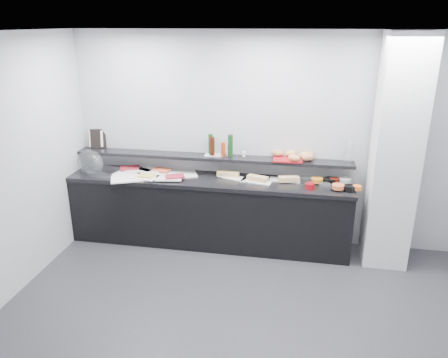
% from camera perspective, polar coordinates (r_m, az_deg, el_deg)
% --- Properties ---
extents(ground, '(5.00, 5.00, 0.00)m').
position_cam_1_polar(ground, '(4.41, 2.48, -19.24)').
color(ground, '#2D2D30').
rests_on(ground, ground).
extents(back_wall, '(5.00, 0.02, 2.70)m').
position_cam_1_polar(back_wall, '(5.60, 5.58, 4.97)').
color(back_wall, '#ACAEB4').
rests_on(back_wall, ground).
extents(ceiling, '(5.00, 5.00, 0.00)m').
position_cam_1_polar(ceiling, '(3.42, 3.17, 18.53)').
color(ceiling, white).
rests_on(ceiling, back_wall).
extents(column, '(0.50, 0.50, 2.70)m').
position_cam_1_polar(column, '(5.35, 21.47, 2.96)').
color(column, silver).
rests_on(column, ground).
extents(buffet_cabinet, '(3.60, 0.60, 0.85)m').
position_cam_1_polar(buffet_cabinet, '(5.72, -2.01, -4.43)').
color(buffet_cabinet, black).
rests_on(buffet_cabinet, ground).
extents(counter_top, '(3.62, 0.62, 0.05)m').
position_cam_1_polar(counter_top, '(5.56, -2.07, -0.19)').
color(counter_top, black).
rests_on(counter_top, buffet_cabinet).
extents(wall_shelf, '(3.60, 0.25, 0.04)m').
position_cam_1_polar(wall_shelf, '(5.64, -1.72, 2.84)').
color(wall_shelf, black).
rests_on(wall_shelf, back_wall).
extents(cloche_base, '(0.46, 0.36, 0.04)m').
position_cam_1_polar(cloche_base, '(6.00, -15.18, 1.11)').
color(cloche_base, '#B2B5BA').
rests_on(cloche_base, counter_top).
extents(cloche_dome, '(0.47, 0.39, 0.34)m').
position_cam_1_polar(cloche_dome, '(6.04, -17.06, 2.08)').
color(cloche_dome, white).
rests_on(cloche_dome, cloche_base).
extents(linen_runner, '(1.20, 0.90, 0.01)m').
position_cam_1_polar(linen_runner, '(5.77, -9.16, 0.67)').
color(linen_runner, silver).
rests_on(linen_runner, counter_top).
extents(platter_meat_a, '(0.39, 0.34, 0.01)m').
position_cam_1_polar(platter_meat_a, '(5.89, -11.19, 1.12)').
color(platter_meat_a, silver).
rests_on(platter_meat_a, linen_runner).
extents(food_meat_a, '(0.28, 0.23, 0.02)m').
position_cam_1_polar(food_meat_a, '(5.97, -12.22, 1.46)').
color(food_meat_a, maroon).
rests_on(food_meat_a, platter_meat_a).
extents(platter_salmon, '(0.38, 0.32, 0.01)m').
position_cam_1_polar(platter_salmon, '(5.90, -9.46, 1.23)').
color(platter_salmon, white).
rests_on(platter_salmon, linen_runner).
extents(food_salmon, '(0.24, 0.19, 0.02)m').
position_cam_1_polar(food_salmon, '(5.81, -8.13, 1.22)').
color(food_salmon, '#F85D32').
rests_on(food_salmon, platter_salmon).
extents(platter_cheese, '(0.36, 0.27, 0.01)m').
position_cam_1_polar(platter_cheese, '(5.62, -10.30, 0.26)').
color(platter_cheese, white).
rests_on(platter_cheese, linen_runner).
extents(food_cheese, '(0.22, 0.15, 0.02)m').
position_cam_1_polar(food_cheese, '(5.61, -10.07, 0.42)').
color(food_cheese, '#D5BD52').
rests_on(food_cheese, platter_cheese).
extents(platter_meat_b, '(0.36, 0.27, 0.01)m').
position_cam_1_polar(platter_meat_b, '(5.54, -7.21, 0.13)').
color(platter_meat_b, white).
rests_on(platter_meat_b, linen_runner).
extents(food_meat_b, '(0.28, 0.23, 0.02)m').
position_cam_1_polar(food_meat_b, '(5.53, -6.44, 0.33)').
color(food_meat_b, maroon).
rests_on(food_meat_b, platter_meat_b).
extents(sandwich_plate_left, '(0.38, 0.27, 0.01)m').
position_cam_1_polar(sandwich_plate_left, '(5.56, 1.16, 0.20)').
color(sandwich_plate_left, white).
rests_on(sandwich_plate_left, counter_top).
extents(sandwich_food_left, '(0.28, 0.12, 0.06)m').
position_cam_1_polar(sandwich_food_left, '(5.58, 0.54, 0.68)').
color(sandwich_food_left, tan).
rests_on(sandwich_food_left, sandwich_plate_left).
extents(tongs_left, '(0.15, 0.07, 0.01)m').
position_cam_1_polar(tongs_left, '(5.56, 0.08, 0.32)').
color(tongs_left, silver).
rests_on(tongs_left, sandwich_plate_left).
extents(sandwich_plate_mid, '(0.41, 0.23, 0.01)m').
position_cam_1_polar(sandwich_plate_mid, '(5.44, 4.22, -0.33)').
color(sandwich_plate_mid, silver).
rests_on(sandwich_plate_mid, counter_top).
extents(sandwich_food_mid, '(0.28, 0.18, 0.06)m').
position_cam_1_polar(sandwich_food_mid, '(5.43, 4.40, 0.08)').
color(sandwich_food_mid, tan).
rests_on(sandwich_food_mid, sandwich_plate_mid).
extents(tongs_mid, '(0.16, 0.03, 0.01)m').
position_cam_1_polar(tongs_mid, '(5.38, 3.44, -0.38)').
color(tongs_mid, '#B3B6BA').
rests_on(tongs_mid, sandwich_plate_mid).
extents(sandwich_plate_right, '(0.38, 0.16, 0.01)m').
position_cam_1_polar(sandwich_plate_right, '(5.53, 7.96, -0.13)').
color(sandwich_plate_right, silver).
rests_on(sandwich_plate_right, counter_top).
extents(sandwich_food_right, '(0.27, 0.16, 0.06)m').
position_cam_1_polar(sandwich_food_right, '(5.46, 8.47, 0.00)').
color(sandwich_food_right, tan).
rests_on(sandwich_food_right, sandwich_plate_right).
extents(tongs_right, '(0.15, 0.06, 0.01)m').
position_cam_1_polar(tongs_right, '(5.43, 8.36, -0.40)').
color(tongs_right, silver).
rests_on(tongs_right, sandwich_plate_right).
extents(bowl_glass_fruit, '(0.19, 0.19, 0.07)m').
position_cam_1_polar(bowl_glass_fruit, '(5.49, 10.77, -0.14)').
color(bowl_glass_fruit, white).
rests_on(bowl_glass_fruit, counter_top).
extents(fill_glass_fruit, '(0.16, 0.16, 0.05)m').
position_cam_1_polar(fill_glass_fruit, '(5.47, 12.06, -0.14)').
color(fill_glass_fruit, orange).
rests_on(fill_glass_fruit, bowl_glass_fruit).
extents(bowl_black_jam, '(0.20, 0.20, 0.07)m').
position_cam_1_polar(bowl_black_jam, '(5.51, 13.66, -0.26)').
color(bowl_black_jam, black).
rests_on(bowl_black_jam, counter_top).
extents(fill_black_jam, '(0.13, 0.13, 0.05)m').
position_cam_1_polar(fill_black_jam, '(5.52, 14.22, -0.14)').
color(fill_black_jam, '#52140B').
rests_on(fill_black_jam, bowl_black_jam).
extents(bowl_glass_cream, '(0.22, 0.22, 0.07)m').
position_cam_1_polar(bowl_glass_cream, '(5.52, 15.83, -0.43)').
color(bowl_glass_cream, white).
rests_on(bowl_glass_cream, counter_top).
extents(fill_glass_cream, '(0.18, 0.18, 0.05)m').
position_cam_1_polar(fill_glass_cream, '(5.55, 15.50, -0.15)').
color(fill_glass_cream, silver).
rests_on(fill_glass_cream, bowl_glass_cream).
extents(bowl_red_jam, '(0.13, 0.13, 0.07)m').
position_cam_1_polar(bowl_red_jam, '(5.29, 11.14, -0.91)').
color(bowl_red_jam, maroon).
rests_on(bowl_red_jam, counter_top).
extents(fill_red_jam, '(0.13, 0.13, 0.05)m').
position_cam_1_polar(fill_red_jam, '(5.30, 11.11, -0.74)').
color(fill_red_jam, '#5D0D12').
rests_on(fill_red_jam, bowl_red_jam).
extents(bowl_glass_salmon, '(0.19, 0.19, 0.07)m').
position_cam_1_polar(bowl_glass_salmon, '(5.30, 13.05, -1.01)').
color(bowl_glass_salmon, white).
rests_on(bowl_glass_salmon, counter_top).
extents(fill_glass_salmon, '(0.18, 0.18, 0.05)m').
position_cam_1_polar(fill_glass_salmon, '(5.31, 14.68, -0.98)').
color(fill_glass_salmon, '#D26533').
rests_on(fill_glass_salmon, bowl_glass_salmon).
extents(bowl_black_fruit, '(0.17, 0.17, 0.07)m').
position_cam_1_polar(bowl_black_fruit, '(5.33, 16.05, -1.19)').
color(bowl_black_fruit, black).
rests_on(bowl_black_fruit, counter_top).
extents(fill_black_fruit, '(0.11, 0.11, 0.05)m').
position_cam_1_polar(fill_black_fruit, '(5.34, 16.99, -1.09)').
color(fill_black_fruit, orange).
rests_on(fill_black_fruit, bowl_black_fruit).
extents(framed_print, '(0.22, 0.12, 0.26)m').
position_cam_1_polar(framed_print, '(6.20, -16.11, 5.09)').
color(framed_print, black).
rests_on(framed_print, wall_shelf).
extents(print_art, '(0.19, 0.09, 0.22)m').
position_cam_1_polar(print_art, '(6.20, -16.37, 5.06)').
color(print_art, beige).
rests_on(print_art, framed_print).
extents(condiment_tray, '(0.25, 0.17, 0.01)m').
position_cam_1_polar(condiment_tray, '(5.65, -1.32, 3.17)').
color(condiment_tray, white).
rests_on(condiment_tray, wall_shelf).
extents(bottle_green_a, '(0.07, 0.07, 0.26)m').
position_cam_1_polar(bottle_green_a, '(5.65, -1.76, 4.58)').
color(bottle_green_a, '#123D10').
rests_on(bottle_green_a, condiment_tray).
extents(bottle_brown, '(0.07, 0.07, 0.24)m').
position_cam_1_polar(bottle_brown, '(5.58, -1.56, 4.30)').
color(bottle_brown, '#361309').
rests_on(bottle_brown, condiment_tray).
extents(bottle_green_b, '(0.07, 0.07, 0.28)m').
position_cam_1_polar(bottle_green_b, '(5.54, 0.84, 4.41)').
color(bottle_green_b, '#103D15').
rests_on(bottle_green_b, condiment_tray).
extents(bottle_hot, '(0.06, 0.06, 0.18)m').
position_cam_1_polar(bottle_hot, '(5.55, -0.13, 3.90)').
color(bottle_hot, '#B9320D').
rests_on(bottle_hot, condiment_tray).
extents(shaker_salt, '(0.04, 0.04, 0.07)m').
position_cam_1_polar(shaker_salt, '(5.58, 0.40, 3.40)').
color(shaker_salt, silver).
rests_on(shaker_salt, condiment_tray).
extents(shaker_pepper, '(0.04, 0.04, 0.07)m').
position_cam_1_polar(shaker_pepper, '(5.54, 2.61, 3.26)').
color(shaker_pepper, white).
rests_on(shaker_pepper, condiment_tray).
extents(bread_tray, '(0.37, 0.26, 0.02)m').
position_cam_1_polar(bread_tray, '(5.50, 8.32, 2.55)').
color(bread_tray, maroon).
rests_on(bread_tray, wall_shelf).
extents(bread_roll_nw, '(0.18, 0.14, 0.08)m').
position_cam_1_polar(bread_roll_nw, '(5.58, 7.00, 3.40)').
color(bread_roll_nw, '#B67345').
rests_on(bread_roll_nw, bread_tray).
extents(bread_roll_n, '(0.16, 0.12, 0.08)m').
position_cam_1_polar(bread_roll_n, '(5.58, 8.70, 3.30)').
color(bread_roll_n, tan).
rests_on(bread_roll_n, bread_tray).
extents(bread_roll_ne, '(0.15, 0.11, 0.08)m').
position_cam_1_polar(bread_roll_ne, '(5.58, 11.04, 3.16)').
color(bread_roll_ne, '#AF7A42').
rests_on(bread_roll_ne, bread_tray).
extents(bread_roll_sw, '(0.17, 0.13, 0.08)m').
position_cam_1_polar(bread_roll_sw, '(5.40, 9.14, 2.74)').
color(bread_roll_sw, '#C6824B').
rests_on(bread_roll_sw, bread_tray).
extents(bread_roll_s, '(0.13, 0.11, 0.08)m').
position_cam_1_polar(bread_roll_s, '(5.45, 10.74, 2.78)').
color(bread_roll_s, '#BF7B49').
rests_on(bread_roll_s, bread_tray).
extents(bread_roll_se, '(0.14, 0.12, 0.08)m').
position_cam_1_polar(bread_roll_se, '(5.46, 11.07, 2.81)').
color(bread_roll_se, '#B67245').
rests_on(bread_roll_se, bread_tray).
extents(bread_roll_mide, '(0.15, 0.12, 0.08)m').
position_cam_1_polar(bread_roll_mide, '(5.53, 10.49, 3.04)').
color(bread_roll_mide, tan).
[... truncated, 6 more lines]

